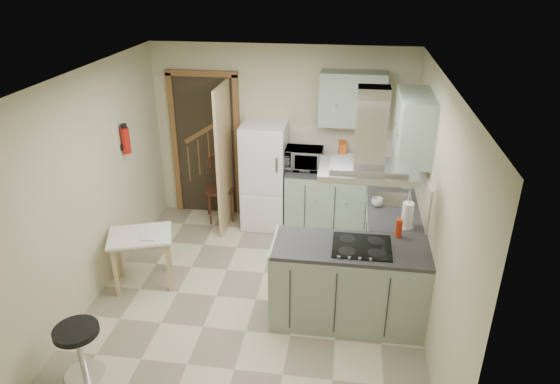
% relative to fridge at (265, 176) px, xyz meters
% --- Properties ---
extents(floor, '(4.20, 4.20, 0.00)m').
position_rel_fridge_xyz_m(floor, '(0.20, -1.80, -0.75)').
color(floor, beige).
rests_on(floor, ground).
extents(ceiling, '(4.20, 4.20, 0.00)m').
position_rel_fridge_xyz_m(ceiling, '(0.20, -1.80, 1.75)').
color(ceiling, silver).
rests_on(ceiling, back_wall).
extents(back_wall, '(3.60, 0.00, 3.60)m').
position_rel_fridge_xyz_m(back_wall, '(0.20, 0.30, 0.50)').
color(back_wall, '#BDB792').
rests_on(back_wall, floor).
extents(left_wall, '(0.00, 4.20, 4.20)m').
position_rel_fridge_xyz_m(left_wall, '(-1.60, -1.80, 0.50)').
color(left_wall, '#BDB792').
rests_on(left_wall, floor).
extents(right_wall, '(0.00, 4.20, 4.20)m').
position_rel_fridge_xyz_m(right_wall, '(2.00, -1.80, 0.50)').
color(right_wall, '#BDB792').
rests_on(right_wall, floor).
extents(doorway, '(1.10, 0.12, 2.10)m').
position_rel_fridge_xyz_m(doorway, '(-0.90, 0.27, 0.30)').
color(doorway, brown).
rests_on(doorway, floor).
extents(fridge, '(0.60, 0.60, 1.50)m').
position_rel_fridge_xyz_m(fridge, '(0.00, 0.00, 0.00)').
color(fridge, white).
rests_on(fridge, floor).
extents(counter_back, '(1.08, 0.60, 0.90)m').
position_rel_fridge_xyz_m(counter_back, '(0.86, 0.00, -0.30)').
color(counter_back, '#9EB2A0').
rests_on(counter_back, floor).
extents(counter_right, '(0.60, 1.95, 0.90)m').
position_rel_fridge_xyz_m(counter_right, '(1.70, -0.68, -0.30)').
color(counter_right, '#9EB2A0').
rests_on(counter_right, floor).
extents(splashback, '(1.68, 0.02, 0.50)m').
position_rel_fridge_xyz_m(splashback, '(1.16, 0.29, 0.40)').
color(splashback, beige).
rests_on(splashback, counter_back).
extents(wall_cabinet_back, '(0.85, 0.35, 0.70)m').
position_rel_fridge_xyz_m(wall_cabinet_back, '(1.15, 0.12, 1.10)').
color(wall_cabinet_back, '#9EB2A0').
rests_on(wall_cabinet_back, back_wall).
extents(wall_cabinet_right, '(0.35, 0.90, 0.70)m').
position_rel_fridge_xyz_m(wall_cabinet_right, '(1.82, -0.95, 1.10)').
color(wall_cabinet_right, '#9EB2A0').
rests_on(wall_cabinet_right, right_wall).
extents(peninsula, '(1.55, 0.65, 0.90)m').
position_rel_fridge_xyz_m(peninsula, '(1.22, -1.98, -0.30)').
color(peninsula, '#9EB2A0').
rests_on(peninsula, floor).
extents(hob, '(0.58, 0.50, 0.01)m').
position_rel_fridge_xyz_m(hob, '(1.32, -1.98, 0.16)').
color(hob, black).
rests_on(hob, peninsula).
extents(extractor_hood, '(0.90, 0.55, 0.10)m').
position_rel_fridge_xyz_m(extractor_hood, '(1.32, -1.98, 0.97)').
color(extractor_hood, silver).
rests_on(extractor_hood, ceiling).
extents(sink, '(0.45, 0.40, 0.01)m').
position_rel_fridge_xyz_m(sink, '(1.70, -0.85, 0.16)').
color(sink, silver).
rests_on(sink, counter_right).
extents(fire_extinguisher, '(0.10, 0.10, 0.32)m').
position_rel_fridge_xyz_m(fire_extinguisher, '(-1.54, -0.90, 0.75)').
color(fire_extinguisher, '#B2140F').
rests_on(fire_extinguisher, left_wall).
extents(drop_leaf_table, '(0.83, 0.73, 0.66)m').
position_rel_fridge_xyz_m(drop_leaf_table, '(-1.15, -1.66, -0.42)').
color(drop_leaf_table, tan).
rests_on(drop_leaf_table, floor).
extents(bentwood_chair, '(0.52, 0.52, 0.91)m').
position_rel_fridge_xyz_m(bentwood_chair, '(-0.68, 0.06, -0.29)').
color(bentwood_chair, '#441F16').
rests_on(bentwood_chair, floor).
extents(stool, '(0.49, 0.49, 0.54)m').
position_rel_fridge_xyz_m(stool, '(-1.16, -3.13, -0.48)').
color(stool, black).
rests_on(stool, floor).
extents(microwave, '(0.52, 0.36, 0.29)m').
position_rel_fridge_xyz_m(microwave, '(0.54, -0.01, 0.29)').
color(microwave, black).
rests_on(microwave, counter_back).
extents(kettle, '(0.19, 0.19, 0.21)m').
position_rel_fridge_xyz_m(kettle, '(1.15, 0.07, 0.26)').
color(kettle, white).
rests_on(kettle, counter_back).
extents(cereal_box, '(0.11, 0.23, 0.34)m').
position_rel_fridge_xyz_m(cereal_box, '(1.06, 0.17, 0.32)').
color(cereal_box, orange).
rests_on(cereal_box, counter_back).
extents(soap_bottle, '(0.08, 0.08, 0.17)m').
position_rel_fridge_xyz_m(soap_bottle, '(1.88, -0.46, 0.24)').
color(soap_bottle, '#ABACB7').
rests_on(soap_bottle, counter_right).
extents(paper_towel, '(0.12, 0.12, 0.30)m').
position_rel_fridge_xyz_m(paper_towel, '(1.79, -1.52, 0.30)').
color(paper_towel, white).
rests_on(paper_towel, counter_right).
extents(cup, '(0.16, 0.16, 0.10)m').
position_rel_fridge_xyz_m(cup, '(1.50, -1.04, 0.20)').
color(cup, silver).
rests_on(cup, counter_right).
extents(red_bottle, '(0.07, 0.07, 0.20)m').
position_rel_fridge_xyz_m(red_bottle, '(1.69, -1.72, 0.25)').
color(red_bottle, red).
rests_on(red_bottle, peninsula).
extents(book, '(0.18, 0.24, 0.10)m').
position_rel_fridge_xyz_m(book, '(-1.11, -1.69, -0.04)').
color(book, brown).
rests_on(book, drop_leaf_table).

